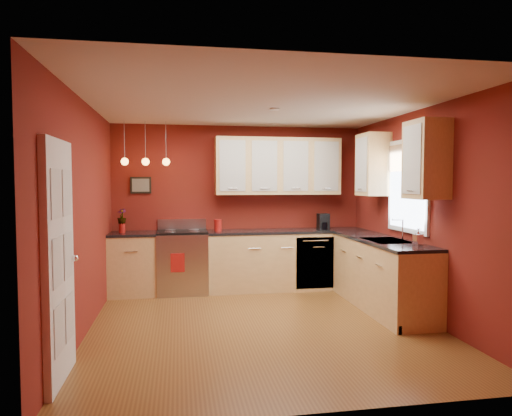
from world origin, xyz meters
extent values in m
plane|color=brown|center=(0.00, 0.00, 0.00)|extent=(4.20, 4.20, 0.00)
cube|color=beige|center=(0.00, 0.00, 2.60)|extent=(4.00, 4.20, 0.02)
cube|color=maroon|center=(0.00, 2.10, 1.30)|extent=(4.00, 0.02, 2.60)
cube|color=maroon|center=(0.00, -2.10, 1.30)|extent=(4.00, 0.02, 2.60)
cube|color=maroon|center=(-2.00, 0.00, 1.30)|extent=(0.02, 4.20, 2.60)
cube|color=maroon|center=(2.00, 0.00, 1.30)|extent=(0.02, 4.20, 2.60)
cube|color=#E8C07C|center=(-1.65, 1.80, 0.45)|extent=(0.70, 0.60, 0.90)
cube|color=#E8C07C|center=(0.73, 1.80, 0.45)|extent=(2.54, 0.60, 0.90)
cube|color=#E8C07C|center=(1.70, 0.45, 0.45)|extent=(0.60, 2.10, 0.90)
cube|color=black|center=(-1.65, 1.80, 0.92)|extent=(0.70, 0.62, 0.04)
cube|color=black|center=(0.73, 1.80, 0.92)|extent=(2.54, 0.62, 0.04)
cube|color=black|center=(1.70, 0.45, 0.92)|extent=(0.62, 2.10, 0.04)
cube|color=#B5B6BA|center=(-0.92, 1.80, 0.46)|extent=(0.76, 0.64, 0.92)
cube|color=black|center=(-0.92, 1.50, 0.48)|extent=(0.55, 0.02, 0.32)
cylinder|color=#B5B6BA|center=(-0.92, 1.49, 0.72)|extent=(0.60, 0.02, 0.02)
cube|color=black|center=(-0.92, 1.80, 0.94)|extent=(0.76, 0.60, 0.03)
cylinder|color=#99999E|center=(-1.10, 1.66, 0.95)|extent=(0.16, 0.16, 0.01)
cylinder|color=#99999E|center=(-0.74, 1.66, 0.95)|extent=(0.16, 0.16, 0.01)
cylinder|color=#99999E|center=(-1.10, 1.94, 0.95)|extent=(0.16, 0.16, 0.01)
cylinder|color=#99999E|center=(-0.74, 1.94, 0.95)|extent=(0.16, 0.16, 0.01)
cube|color=#B5B6BA|center=(-0.92, 2.10, 1.03)|extent=(0.76, 0.04, 0.16)
cube|color=#B5B6BA|center=(1.10, 1.51, 0.45)|extent=(0.60, 0.02, 0.80)
cube|color=#99999E|center=(1.70, 0.30, 0.92)|extent=(0.50, 0.70, 0.05)
cube|color=black|center=(1.70, 0.47, 0.91)|extent=(0.42, 0.30, 0.02)
cube|color=black|center=(1.70, 0.13, 0.91)|extent=(0.42, 0.30, 0.02)
cylinder|color=white|center=(1.92, 0.30, 1.08)|extent=(0.02, 0.02, 0.28)
cylinder|color=white|center=(1.85, 0.30, 1.21)|extent=(0.16, 0.02, 0.02)
cube|color=white|center=(1.98, 0.30, 1.65)|extent=(0.04, 1.02, 1.22)
cube|color=white|center=(1.97, 0.30, 1.65)|extent=(0.01, 0.90, 1.10)
cube|color=olive|center=(1.95, 0.30, 2.02)|extent=(0.02, 0.96, 0.36)
cube|color=white|center=(-1.97, -1.20, 1.02)|extent=(0.06, 0.82, 2.05)
cube|color=silver|center=(-1.94, -1.38, 1.60)|extent=(0.00, 0.28, 0.40)
cube|color=silver|center=(-1.94, -1.02, 1.60)|extent=(0.00, 0.28, 0.40)
cube|color=silver|center=(-1.94, -1.38, 1.05)|extent=(0.00, 0.28, 0.40)
cube|color=silver|center=(-1.94, -1.02, 1.05)|extent=(0.00, 0.28, 0.40)
cube|color=silver|center=(-1.94, -1.38, 0.50)|extent=(0.00, 0.28, 0.40)
cube|color=silver|center=(-1.94, -1.02, 0.50)|extent=(0.00, 0.28, 0.40)
sphere|color=white|center=(-1.91, -0.87, 1.00)|extent=(0.06, 0.06, 0.06)
cube|color=#E8C07C|center=(0.60, 1.93, 1.95)|extent=(2.00, 0.35, 0.90)
cube|color=#E8C07C|center=(1.82, 0.32, 1.95)|extent=(0.35, 1.95, 0.90)
cube|color=black|center=(-1.55, 2.08, 1.65)|extent=(0.32, 0.03, 0.26)
cylinder|color=#99999E|center=(-1.75, 1.75, 2.30)|extent=(0.01, 0.01, 0.60)
sphere|color=#FFA53F|center=(-1.75, 1.75, 2.00)|extent=(0.11, 0.11, 0.11)
cylinder|color=#99999E|center=(-1.45, 1.75, 2.30)|extent=(0.01, 0.01, 0.60)
sphere|color=#FFA53F|center=(-1.45, 1.75, 2.00)|extent=(0.11, 0.11, 0.11)
cylinder|color=#99999E|center=(-1.15, 1.75, 2.30)|extent=(0.01, 0.01, 0.60)
sphere|color=#FFA53F|center=(-1.15, 1.75, 2.00)|extent=(0.11, 0.11, 0.11)
cylinder|color=#A41511|center=(-0.38, 1.77, 1.02)|extent=(0.11, 0.11, 0.17)
cylinder|color=#A41511|center=(-0.38, 1.77, 1.12)|extent=(0.12, 0.12, 0.02)
cylinder|color=#A41511|center=(-1.81, 1.81, 1.01)|extent=(0.09, 0.09, 0.15)
imported|color=#A41511|center=(-1.81, 1.81, 1.18)|extent=(0.17, 0.17, 0.23)
cube|color=black|center=(1.32, 1.81, 1.07)|extent=(0.18, 0.16, 0.25)
cylinder|color=black|center=(1.32, 1.76, 1.00)|extent=(0.10, 0.10, 0.12)
imported|color=white|center=(1.84, -0.23, 1.04)|extent=(0.12, 0.12, 0.21)
cube|color=#A41511|center=(-0.99, 1.47, 0.52)|extent=(0.20, 0.01, 0.28)
camera|label=1|loc=(-0.97, -5.22, 1.69)|focal=32.00mm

